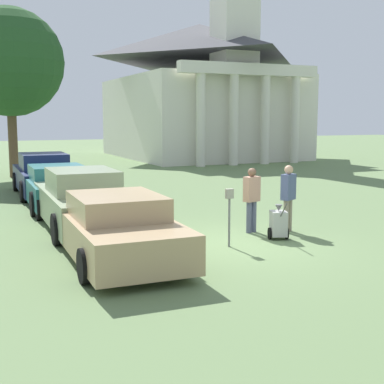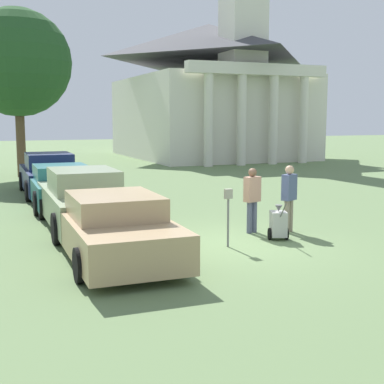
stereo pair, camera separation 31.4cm
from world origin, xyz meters
TOP-DOWN VIEW (x-y plane):
  - ground_plane at (0.00, 0.00)m, footprint 120.00×120.00m
  - parked_car_tan at (-2.73, -0.12)m, footprint 2.15×5.03m
  - parked_car_sage at (-2.73, 3.12)m, footprint 2.06×5.17m
  - parked_car_teal at (-2.73, 6.91)m, footprint 2.09×4.92m
  - parked_car_navy at (-2.73, 9.86)m, footprint 2.05×5.03m
  - parking_meter at (-0.09, -0.20)m, footprint 0.18×0.09m
  - person_worker at (1.14, 0.92)m, footprint 0.47×0.33m
  - person_supervisor at (2.04, 0.62)m, footprint 0.47×0.39m
  - equipment_cart at (1.36, -0.00)m, footprint 0.54×0.99m
  - church at (11.00, 25.34)m, footprint 11.33×14.94m
  - shade_tree at (-3.14, 16.74)m, footprint 5.20×5.20m

SIDE VIEW (x-z plane):
  - ground_plane at x=0.00m, z-range 0.00..0.00m
  - equipment_cart at x=1.36m, z-range -0.11..0.89m
  - parked_car_tan at x=-2.73m, z-range -0.04..1.33m
  - parked_car_teal at x=-2.73m, z-range -0.03..1.35m
  - parked_car_sage at x=-2.73m, z-range -0.06..1.53m
  - parked_car_navy at x=-2.73m, z-range -0.06..1.53m
  - parking_meter at x=-0.09m, z-range 0.26..1.59m
  - person_worker at x=1.14m, z-range 0.11..1.77m
  - person_supervisor at x=2.04m, z-range 0.12..1.84m
  - church at x=11.00m, z-range -6.69..17.60m
  - shade_tree at x=-3.14m, z-range 1.46..9.61m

